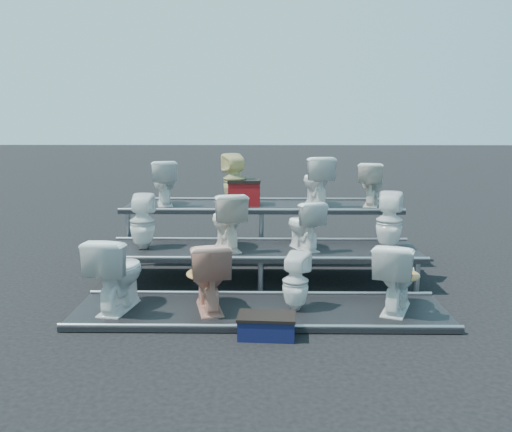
{
  "coord_description": "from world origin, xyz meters",
  "views": [
    {
      "loc": [
        0.04,
        -7.48,
        2.2
      ],
      "look_at": [
        -0.07,
        0.1,
        0.89
      ],
      "focal_mm": 40.0,
      "sensor_mm": 36.0,
      "label": 1
    }
  ],
  "objects_px": {
    "toilet_8": "(164,183)",
    "red_crate": "(244,194)",
    "toilet_7": "(389,221)",
    "step_stool": "(267,327)",
    "toilet_11": "(371,184)",
    "toilet_5": "(227,221)",
    "toilet_9": "(235,179)",
    "toilet_4": "(142,222)",
    "toilet_1": "(208,275)",
    "toilet_6": "(304,225)",
    "toilet_10": "(317,181)",
    "toilet_3": "(396,276)",
    "toilet_2": "(295,281)",
    "toilet_0": "(117,273)"
  },
  "relations": [
    {
      "from": "toilet_0",
      "to": "toilet_6",
      "type": "relative_size",
      "value": 1.27
    },
    {
      "from": "toilet_3",
      "to": "toilet_11",
      "type": "height_order",
      "value": "toilet_11"
    },
    {
      "from": "toilet_6",
      "to": "toilet_10",
      "type": "xyz_separation_m",
      "value": [
        0.28,
        1.3,
        0.45
      ]
    },
    {
      "from": "toilet_4",
      "to": "toilet_5",
      "type": "relative_size",
      "value": 0.96
    },
    {
      "from": "toilet_2",
      "to": "red_crate",
      "type": "bearing_deg",
      "value": -51.67
    },
    {
      "from": "toilet_7",
      "to": "toilet_11",
      "type": "bearing_deg",
      "value": -72.07
    },
    {
      "from": "toilet_7",
      "to": "red_crate",
      "type": "bearing_deg",
      "value": -15.89
    },
    {
      "from": "toilet_7",
      "to": "toilet_10",
      "type": "xyz_separation_m",
      "value": [
        -0.85,
        1.3,
        0.39
      ]
    },
    {
      "from": "toilet_4",
      "to": "red_crate",
      "type": "relative_size",
      "value": 1.53
    },
    {
      "from": "toilet_3",
      "to": "toilet_8",
      "type": "relative_size",
      "value": 1.13
    },
    {
      "from": "toilet_0",
      "to": "toilet_9",
      "type": "height_order",
      "value": "toilet_9"
    },
    {
      "from": "toilet_6",
      "to": "toilet_10",
      "type": "distance_m",
      "value": 1.4
    },
    {
      "from": "toilet_0",
      "to": "toilet_2",
      "type": "relative_size",
      "value": 1.28
    },
    {
      "from": "toilet_2",
      "to": "red_crate",
      "type": "relative_size",
      "value": 1.36
    },
    {
      "from": "toilet_1",
      "to": "toilet_6",
      "type": "xyz_separation_m",
      "value": [
        1.16,
        1.3,
        0.33
      ]
    },
    {
      "from": "toilet_11",
      "to": "toilet_1",
      "type": "bearing_deg",
      "value": 63.74
    },
    {
      "from": "toilet_3",
      "to": "toilet_4",
      "type": "relative_size",
      "value": 1.07
    },
    {
      "from": "toilet_4",
      "to": "toilet_8",
      "type": "relative_size",
      "value": 1.06
    },
    {
      "from": "toilet_7",
      "to": "step_stool",
      "type": "height_order",
      "value": "toilet_7"
    },
    {
      "from": "toilet_4",
      "to": "step_stool",
      "type": "xyz_separation_m",
      "value": [
        1.66,
        -1.97,
        -0.73
      ]
    },
    {
      "from": "toilet_2",
      "to": "toilet_8",
      "type": "height_order",
      "value": "toilet_8"
    },
    {
      "from": "toilet_4",
      "to": "toilet_5",
      "type": "bearing_deg",
      "value": 179.25
    },
    {
      "from": "toilet_8",
      "to": "toilet_4",
      "type": "bearing_deg",
      "value": 74.47
    },
    {
      "from": "toilet_1",
      "to": "toilet_2",
      "type": "distance_m",
      "value": 0.98
    },
    {
      "from": "toilet_1",
      "to": "toilet_7",
      "type": "xyz_separation_m",
      "value": [
        2.29,
        1.3,
        0.39
      ]
    },
    {
      "from": "toilet_6",
      "to": "toilet_9",
      "type": "xyz_separation_m",
      "value": [
        -0.99,
        1.3,
        0.47
      ]
    },
    {
      "from": "toilet_1",
      "to": "toilet_2",
      "type": "xyz_separation_m",
      "value": [
        0.98,
        0.0,
        -0.07
      ]
    },
    {
      "from": "toilet_5",
      "to": "step_stool",
      "type": "bearing_deg",
      "value": 89.36
    },
    {
      "from": "toilet_6",
      "to": "toilet_1",
      "type": "bearing_deg",
      "value": 25.81
    },
    {
      "from": "toilet_9",
      "to": "toilet_11",
      "type": "relative_size",
      "value": 1.19
    },
    {
      "from": "toilet_5",
      "to": "step_stool",
      "type": "xyz_separation_m",
      "value": [
        0.52,
        -1.97,
        -0.74
      ]
    },
    {
      "from": "toilet_1",
      "to": "toilet_11",
      "type": "distance_m",
      "value": 3.54
    },
    {
      "from": "toilet_8",
      "to": "red_crate",
      "type": "relative_size",
      "value": 1.44
    },
    {
      "from": "toilet_2",
      "to": "red_crate",
      "type": "height_order",
      "value": "red_crate"
    },
    {
      "from": "toilet_0",
      "to": "toilet_7",
      "type": "height_order",
      "value": "toilet_7"
    },
    {
      "from": "toilet_8",
      "to": "toilet_10",
      "type": "bearing_deg",
      "value": 167.68
    },
    {
      "from": "toilet_4",
      "to": "toilet_10",
      "type": "relative_size",
      "value": 0.97
    },
    {
      "from": "toilet_0",
      "to": "toilet_9",
      "type": "relative_size",
      "value": 1.06
    },
    {
      "from": "toilet_5",
      "to": "toilet_9",
      "type": "bearing_deg",
      "value": -107.12
    },
    {
      "from": "toilet_2",
      "to": "toilet_4",
      "type": "distance_m",
      "value": 2.41
    },
    {
      "from": "toilet_11",
      "to": "step_stool",
      "type": "bearing_deg",
      "value": 78.57
    },
    {
      "from": "toilet_9",
      "to": "toilet_1",
      "type": "bearing_deg",
      "value": 65.45
    },
    {
      "from": "toilet_3",
      "to": "toilet_4",
      "type": "bearing_deg",
      "value": -1.23
    },
    {
      "from": "toilet_10",
      "to": "toilet_1",
      "type": "bearing_deg",
      "value": 52.49
    },
    {
      "from": "toilet_5",
      "to": "toilet_11",
      "type": "distance_m",
      "value": 2.54
    },
    {
      "from": "toilet_5",
      "to": "toilet_8",
      "type": "height_order",
      "value": "toilet_8"
    },
    {
      "from": "toilet_7",
      "to": "toilet_6",
      "type": "bearing_deg",
      "value": 17.59
    },
    {
      "from": "toilet_1",
      "to": "toilet_3",
      "type": "height_order",
      "value": "toilet_1"
    },
    {
      "from": "toilet_7",
      "to": "toilet_11",
      "type": "distance_m",
      "value": 1.35
    },
    {
      "from": "toilet_7",
      "to": "toilet_9",
      "type": "relative_size",
      "value": 0.97
    }
  ]
}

